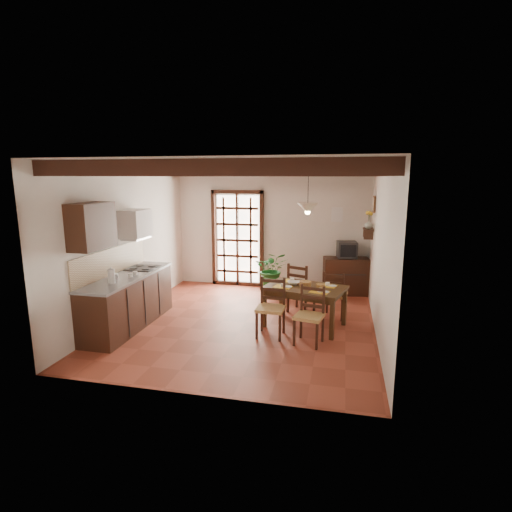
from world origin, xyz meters
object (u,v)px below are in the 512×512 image
(dining_table, at_px, (305,292))
(crt_tv, at_px, (347,249))
(kitchen_counter, at_px, (129,300))
(chair_near_right, at_px, (309,326))
(chair_far_left, at_px, (301,297))
(sideboard, at_px, (346,276))
(chair_far_right, at_px, (334,303))
(pendant_lamp, at_px, (308,207))
(potted_plant, at_px, (272,269))
(chair_near_left, at_px, (271,318))

(dining_table, relative_size, crt_tv, 3.21)
(kitchen_counter, height_order, crt_tv, kitchen_counter)
(chair_near_right, bearing_deg, chair_far_left, 112.92)
(kitchen_counter, height_order, sideboard, kitchen_counter)
(chair_far_left, bearing_deg, crt_tv, -98.66)
(chair_far_right, bearing_deg, pendant_lamp, 53.69)
(chair_near_right, height_order, potted_plant, potted_plant)
(chair_far_right, bearing_deg, sideboard, -86.57)
(kitchen_counter, distance_m, chair_near_left, 2.51)
(chair_near_left, xyz_separation_m, potted_plant, (-0.41, 2.35, 0.27))
(dining_table, height_order, potted_plant, potted_plant)
(chair_far_left, relative_size, pendant_lamp, 1.15)
(chair_near_left, distance_m, chair_near_right, 0.67)
(kitchen_counter, relative_size, potted_plant, 1.10)
(kitchen_counter, bearing_deg, crt_tv, 37.31)
(chair_near_left, height_order, chair_far_left, chair_far_left)
(chair_near_left, height_order, potted_plant, potted_plant)
(chair_far_left, bearing_deg, pendant_lamp, 124.72)
(sideboard, height_order, potted_plant, potted_plant)
(dining_table, xyz_separation_m, crt_tv, (0.70, 2.16, 0.39))
(chair_far_left, xyz_separation_m, crt_tv, (0.84, 1.42, 0.71))
(chair_near_left, xyz_separation_m, chair_near_right, (0.64, -0.17, -0.01))
(crt_tv, bearing_deg, kitchen_counter, -151.93)
(chair_near_right, height_order, sideboard, chair_near_right)
(chair_near_left, distance_m, chair_far_left, 1.35)
(pendant_lamp, bearing_deg, chair_far_right, 43.16)
(sideboard, xyz_separation_m, pendant_lamp, (-0.70, -2.07, 1.67))
(chair_far_left, xyz_separation_m, potted_plant, (-0.76, 1.05, 0.27))
(chair_far_right, xyz_separation_m, sideboard, (0.20, 1.60, 0.13))
(dining_table, height_order, sideboard, sideboard)
(chair_far_left, bearing_deg, kitchen_counter, 48.01)
(chair_near_left, bearing_deg, chair_far_left, 76.45)
(dining_table, bearing_deg, chair_far_right, 63.86)
(dining_table, distance_m, crt_tv, 2.30)
(sideboard, relative_size, potted_plant, 0.47)
(sideboard, bearing_deg, chair_far_right, -106.97)
(crt_tv, xyz_separation_m, potted_plant, (-1.60, -0.37, -0.44))
(chair_near_left, height_order, chair_near_right, chair_near_left)
(kitchen_counter, xyz_separation_m, sideboard, (3.70, 2.83, -0.06))
(pendant_lamp, bearing_deg, dining_table, -90.00)
(dining_table, xyz_separation_m, chair_far_left, (-0.14, 0.74, -0.32))
(chair_far_right, xyz_separation_m, pendant_lamp, (-0.50, -0.47, 1.80))
(dining_table, bearing_deg, potted_plant, 132.02)
(crt_tv, bearing_deg, chair_far_left, -129.86)
(kitchen_counter, distance_m, crt_tv, 4.68)
(chair_near_right, bearing_deg, dining_table, 112.82)
(crt_tv, distance_m, potted_plant, 1.70)
(chair_near_right, height_order, pendant_lamp, pendant_lamp)
(dining_table, distance_m, chair_near_left, 0.82)
(kitchen_counter, height_order, chair_far_right, kitchen_counter)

